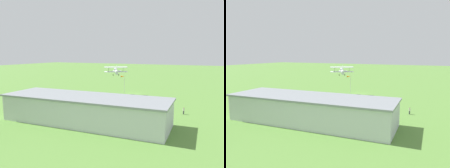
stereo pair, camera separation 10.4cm
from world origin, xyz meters
TOP-DOWN VIEW (x-y plane):
  - ground_plane at (0.00, 0.00)m, footprint 400.00×400.00m
  - hangar at (-3.29, 36.23)m, footprint 34.90×12.38m
  - biplane at (3.84, 5.61)m, footprint 7.89×7.66m
  - car_green at (13.79, 23.34)m, footprint 2.25×4.29m
  - car_orange at (21.10, 23.16)m, footprint 2.63×4.93m
  - car_grey at (28.88, 24.53)m, footprint 2.61×4.25m
  - person_by_parked_cars at (-20.52, 21.06)m, footprint 0.39×0.39m
  - person_crossing_taxiway at (12.75, 18.65)m, footprint 0.38×0.38m
  - person_watching_takeoff at (9.01, 21.70)m, footprint 0.54×0.54m
  - windsock at (3.82, -0.34)m, footprint 1.45×0.78m

SIDE VIEW (x-z plane):
  - ground_plane at x=0.00m, z-range 0.00..0.00m
  - person_by_parked_cars at x=-20.52m, z-range -0.01..1.60m
  - person_crossing_taxiway at x=12.75m, z-range 0.00..1.65m
  - person_watching_takeoff at x=9.01m, z-range 0.00..1.69m
  - car_green at x=13.79m, z-range 0.03..1.66m
  - car_orange at x=21.10m, z-range 0.03..1.70m
  - car_grey at x=28.88m, z-range 0.02..1.73m
  - hangar at x=-3.29m, z-range 0.01..5.52m
  - windsock at x=3.82m, z-range 2.28..8.30m
  - biplane at x=3.84m, z-range 6.38..10.04m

